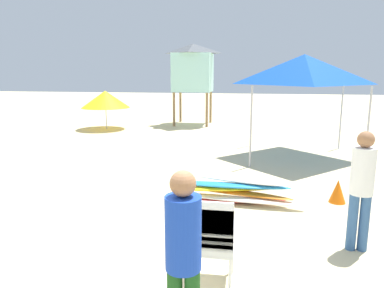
% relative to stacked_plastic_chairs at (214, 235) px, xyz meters
% --- Properties ---
extents(stacked_plastic_chairs, '(0.48, 0.48, 1.11)m').
position_rel_stacked_plastic_chairs_xyz_m(stacked_plastic_chairs, '(0.00, 0.00, 0.00)').
color(stacked_plastic_chairs, white).
rests_on(stacked_plastic_chairs, ground).
extents(surfboard_pile, '(2.79, 0.95, 0.48)m').
position_rel_stacked_plastic_chairs_xyz_m(surfboard_pile, '(0.08, 2.92, -0.42)').
color(surfboard_pile, red).
rests_on(surfboard_pile, ground).
extents(lifeguard_near_center, '(0.32, 0.32, 1.74)m').
position_rel_stacked_plastic_chairs_xyz_m(lifeguard_near_center, '(-0.15, -1.12, 0.35)').
color(lifeguard_near_center, '#194C19').
rests_on(lifeguard_near_center, ground).
extents(lifeguard_far_right, '(0.32, 0.32, 1.75)m').
position_rel_stacked_plastic_chairs_xyz_m(lifeguard_far_right, '(1.96, 1.24, 0.36)').
color(lifeguard_far_right, '#33598C').
rests_on(lifeguard_far_right, ground).
extents(popup_canopy, '(2.99, 2.99, 3.05)m').
position_rel_stacked_plastic_chairs_xyz_m(popup_canopy, '(1.85, 7.21, 1.96)').
color(popup_canopy, '#B2B2B7').
rests_on(popup_canopy, ground).
extents(lifeguard_tower, '(1.98, 1.98, 3.86)m').
position_rel_stacked_plastic_chairs_xyz_m(lifeguard_tower, '(-2.46, 13.62, 2.09)').
color(lifeguard_tower, olive).
rests_on(lifeguard_tower, ground).
extents(beach_umbrella_left, '(2.16, 2.16, 1.72)m').
position_rel_stacked_plastic_chairs_xyz_m(beach_umbrella_left, '(-6.09, 11.53, 0.69)').
color(beach_umbrella_left, beige).
rests_on(beach_umbrella_left, ground).
extents(traffic_cone_near, '(0.33, 0.33, 0.47)m').
position_rel_stacked_plastic_chairs_xyz_m(traffic_cone_near, '(2.13, 3.25, -0.42)').
color(traffic_cone_near, orange).
rests_on(traffic_cone_near, ground).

